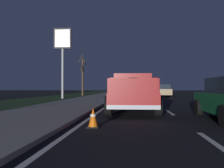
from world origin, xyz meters
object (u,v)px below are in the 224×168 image
(gas_price_sign, at_px, (63,45))
(traffic_cone_near, at_px, (93,118))
(bare_tree_far, at_px, (83,76))
(pickup_truck, at_px, (133,92))
(sedan_tan, at_px, (163,91))

(gas_price_sign, relative_size, traffic_cone_near, 12.85)
(bare_tree_far, xyz_separation_m, traffic_cone_near, (-27.50, -5.99, -2.51))
(gas_price_sign, height_order, traffic_cone_near, gas_price_sign)
(pickup_truck, xyz_separation_m, sedan_tan, (19.47, -3.67, -0.20))
(gas_price_sign, height_order, bare_tree_far, gas_price_sign)
(pickup_truck, distance_m, bare_tree_far, 23.99)
(pickup_truck, bearing_deg, traffic_cone_near, 166.01)
(pickup_truck, height_order, sedan_tan, pickup_truck)
(sedan_tan, xyz_separation_m, traffic_cone_near, (-24.15, 4.83, -0.50))
(pickup_truck, relative_size, gas_price_sign, 0.73)
(sedan_tan, distance_m, gas_price_sign, 13.40)
(pickup_truck, xyz_separation_m, traffic_cone_near, (-4.67, 1.16, -0.70))
(bare_tree_far, relative_size, traffic_cone_near, 10.30)
(bare_tree_far, bearing_deg, gas_price_sign, 178.39)
(sedan_tan, relative_size, traffic_cone_near, 7.63)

